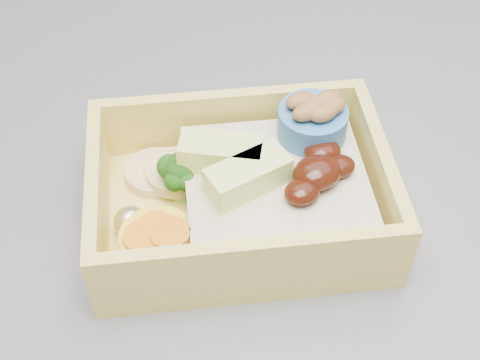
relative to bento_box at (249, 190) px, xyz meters
name	(u,v)px	position (x,y,z in m)	size (l,w,h in m)	color
bento_box	(249,190)	(0.00, 0.00, 0.00)	(0.23, 0.20, 0.07)	#E3CD5E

